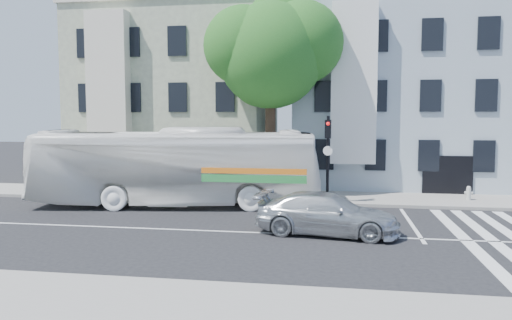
% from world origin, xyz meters
% --- Properties ---
extents(ground, '(120.00, 120.00, 0.00)m').
position_xyz_m(ground, '(0.00, 0.00, 0.00)').
color(ground, black).
rests_on(ground, ground).
extents(sidewalk_far, '(80.00, 4.00, 0.15)m').
position_xyz_m(sidewalk_far, '(0.00, 8.00, 0.07)').
color(sidewalk_far, gray).
rests_on(sidewalk_far, ground).
extents(sidewalk_near, '(80.00, 4.00, 0.15)m').
position_xyz_m(sidewalk_near, '(0.00, -8.00, 0.07)').
color(sidewalk_near, gray).
rests_on(sidewalk_near, ground).
extents(building_left, '(12.00, 10.00, 11.00)m').
position_xyz_m(building_left, '(-7.00, 15.00, 5.50)').
color(building_left, gray).
rests_on(building_left, ground).
extents(building_right, '(12.00, 10.00, 11.00)m').
position_xyz_m(building_right, '(7.00, 15.00, 5.50)').
color(building_right, '#99AEB6').
rests_on(building_right, ground).
extents(street_tree, '(7.30, 5.90, 11.10)m').
position_xyz_m(street_tree, '(0.06, 8.74, 7.83)').
color(street_tree, '#2D2116').
rests_on(street_tree, ground).
extents(bus, '(5.10, 13.91, 3.79)m').
position_xyz_m(bus, '(-4.07, 4.97, 1.89)').
color(bus, white).
rests_on(bus, ground).
extents(sedan, '(2.82, 5.45, 1.51)m').
position_xyz_m(sedan, '(3.20, 0.19, 0.76)').
color(sedan, silver).
rests_on(sedan, ground).
extents(hedge, '(8.52, 1.13, 0.70)m').
position_xyz_m(hedge, '(-4.47, 6.30, 0.50)').
color(hedge, '#2B601F').
rests_on(hedge, sidewalk_far).
extents(traffic_signal, '(0.45, 0.53, 4.32)m').
position_xyz_m(traffic_signal, '(3.09, 5.94, 2.79)').
color(traffic_signal, black).
rests_on(traffic_signal, ground).
extents(fire_hydrant, '(0.38, 0.23, 0.71)m').
position_xyz_m(fire_hydrant, '(10.02, 8.02, 0.51)').
color(fire_hydrant, '#B5B5B1').
rests_on(fire_hydrant, sidewalk_far).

